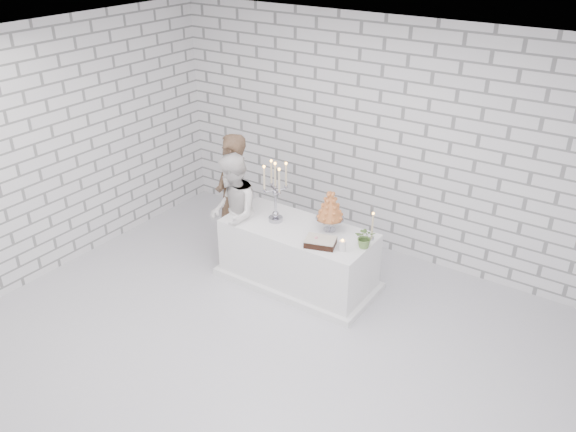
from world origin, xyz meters
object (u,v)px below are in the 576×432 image
object	(u,v)px
groom	(233,197)
croquembouche	(330,210)
cake_table	(298,255)
bride	(233,214)
candelabra	(275,192)

from	to	relation	value
groom	croquembouche	bearing A→B (deg)	82.39
croquembouche	cake_table	bearing A→B (deg)	-155.14
cake_table	bride	distance (m)	0.94
cake_table	candelabra	xyz separation A→B (m)	(-0.32, -0.01, 0.75)
candelabra	groom	bearing A→B (deg)	173.18
groom	croquembouche	size ratio (longest dim) A/B	3.27
cake_table	croquembouche	bearing A→B (deg)	24.86
groom	bride	distance (m)	0.32
candelabra	cake_table	bearing A→B (deg)	1.23
groom	candelabra	bearing A→B (deg)	72.48
bride	croquembouche	xyz separation A→B (m)	(1.18, 0.31, 0.25)
cake_table	bride	world-z (taller)	bride
cake_table	groom	xyz separation A→B (m)	(-1.04, 0.08, 0.46)
groom	candelabra	world-z (taller)	groom
groom	bride	xyz separation A→B (m)	(0.20, -0.24, -0.08)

